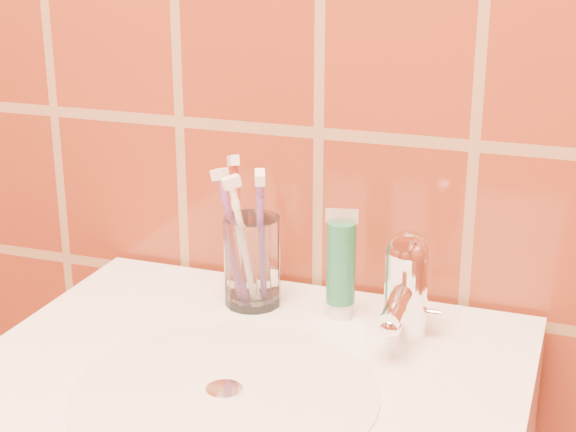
% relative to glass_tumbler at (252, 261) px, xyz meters
% --- Properties ---
extents(glass_tumbler, '(0.09, 0.09, 0.11)m').
position_rel_glass_tumbler_xyz_m(glass_tumbler, '(0.00, 0.00, 0.00)').
color(glass_tumbler, white).
rests_on(glass_tumbler, pedestal_sink).
extents(toothpaste_tube, '(0.04, 0.03, 0.13)m').
position_rel_glass_tumbler_xyz_m(toothpaste_tube, '(0.11, -0.00, 0.01)').
color(toothpaste_tube, white).
rests_on(toothpaste_tube, pedestal_sink).
extents(faucet, '(0.05, 0.11, 0.12)m').
position_rel_glass_tumbler_xyz_m(faucet, '(0.19, -0.02, 0.01)').
color(faucet, white).
rests_on(faucet, pedestal_sink).
extents(toothbrush_0, '(0.08, 0.08, 0.18)m').
position_rel_glass_tumbler_xyz_m(toothbrush_0, '(-0.00, -0.02, 0.03)').
color(toothbrush_0, white).
rests_on(toothbrush_0, glass_tumbler).
extents(toothbrush_1, '(0.07, 0.10, 0.19)m').
position_rel_glass_tumbler_xyz_m(toothbrush_1, '(0.01, -0.01, 0.03)').
color(toothbrush_1, '#704391').
rests_on(toothbrush_1, glass_tumbler).
extents(toothbrush_2, '(0.11, 0.13, 0.19)m').
position_rel_glass_tumbler_xyz_m(toothbrush_2, '(-0.02, 0.02, 0.03)').
color(toothbrush_2, '#BA3228').
rests_on(toothbrush_2, glass_tumbler).
extents(toothbrush_3, '(0.09, 0.08, 0.17)m').
position_rel_glass_tumbler_xyz_m(toothbrush_3, '(-0.02, -0.00, 0.03)').
color(toothbrush_3, '#7F408A').
rests_on(toothbrush_3, glass_tumbler).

